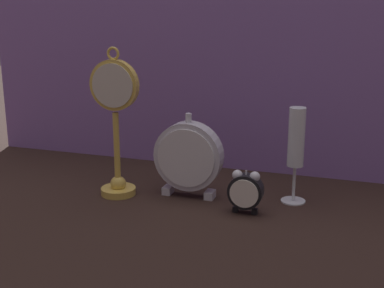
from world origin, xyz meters
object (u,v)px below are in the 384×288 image
pocket_watch_on_stand (116,125)px  alarm_clock_twin_bell (246,190)px  mantel_clock_silver (188,157)px  champagne_flute (296,145)px

pocket_watch_on_stand → alarm_clock_twin_bell: (0.31, -0.02, -0.11)m
alarm_clock_twin_bell → mantel_clock_silver: 0.16m
pocket_watch_on_stand → mantel_clock_silver: bearing=13.9°
mantel_clock_silver → pocket_watch_on_stand: bearing=-166.1°
alarm_clock_twin_bell → mantel_clock_silver: (-0.15, 0.06, 0.04)m
mantel_clock_silver → champagne_flute: size_ratio=0.91×
pocket_watch_on_stand → mantel_clock_silver: size_ratio=1.75×
alarm_clock_twin_bell → champagne_flute: size_ratio=0.44×
pocket_watch_on_stand → mantel_clock_silver: 0.18m
pocket_watch_on_stand → champagne_flute: bearing=11.7°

